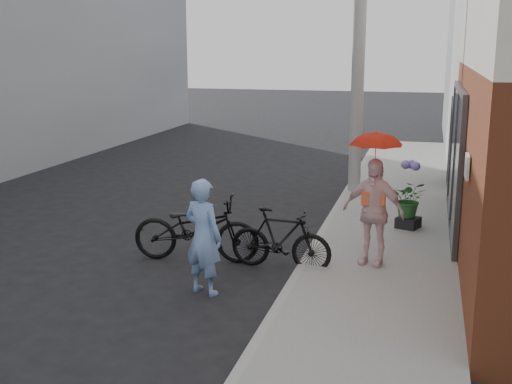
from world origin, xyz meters
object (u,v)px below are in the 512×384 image
at_px(kimono_woman, 373,212).
at_px(bike_right, 281,239).
at_px(planter, 408,222).
at_px(utility_pole, 359,37).
at_px(bike_left, 196,229).
at_px(officer, 203,237).

bearing_deg(kimono_woman, bike_right, -152.30).
bearing_deg(kimono_woman, planter, 92.90).
xyz_separation_m(kimono_woman, planter, (0.47, 2.12, -0.71)).
bearing_deg(utility_pole, kimono_woman, -80.43).
bearing_deg(bike_right, planter, -32.33).
xyz_separation_m(bike_left, planter, (3.17, 2.36, -0.31)).
height_order(bike_right, kimono_woman, kimono_woman).
bearing_deg(bike_left, planter, -59.96).
relative_size(officer, kimono_woman, 1.00).
relative_size(officer, planter, 4.40).
relative_size(bike_left, kimono_woman, 1.24).
relative_size(bike_right, kimono_woman, 0.98).
height_order(officer, bike_right, officer).
bearing_deg(officer, planter, -106.35).
height_order(utility_pole, kimono_woman, utility_pole).
relative_size(utility_pole, planter, 19.13).
bearing_deg(utility_pole, officer, -101.39).
distance_m(officer, bike_right, 1.48).
relative_size(utility_pole, officer, 4.35).
distance_m(bike_left, bike_right, 1.37).
height_order(utility_pole, planter, utility_pole).
relative_size(officer, bike_left, 0.81).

